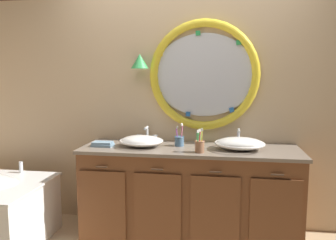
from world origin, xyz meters
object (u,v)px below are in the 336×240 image
sink_basin_left (141,141)px  toothbrush_holder_left (179,141)px  sink_basin_right (240,144)px  toothbrush_holder_right (200,146)px  soap_dispenser (199,137)px  folded_hand_towel (103,144)px

sink_basin_left → toothbrush_holder_left: bearing=13.4°
sink_basin_right → toothbrush_holder_right: (-0.34, -0.16, 0.00)m
soap_dispenser → toothbrush_holder_left: bearing=-141.7°
sink_basin_left → folded_hand_towel: (-0.36, -0.04, -0.03)m
sink_basin_left → toothbrush_holder_left: toothbrush_holder_left is taller
toothbrush_holder_left → folded_hand_towel: bearing=-170.1°
sink_basin_right → toothbrush_holder_left: bearing=171.5°
soap_dispenser → folded_hand_towel: bearing=-163.4°
sink_basin_left → toothbrush_holder_right: toothbrush_holder_right is taller
toothbrush_holder_right → folded_hand_towel: 0.92m
toothbrush_holder_left → toothbrush_holder_right: 0.32m
soap_dispenser → folded_hand_towel: size_ratio=0.75×
sink_basin_left → sink_basin_right: 0.89m
sink_basin_left → folded_hand_towel: size_ratio=2.09×
sink_basin_right → toothbrush_holder_left: (-0.55, 0.08, -0.01)m
folded_hand_towel → soap_dispenser: bearing=16.6°
sink_basin_left → soap_dispenser: soap_dispenser is taller
toothbrush_holder_right → folded_hand_towel: bearing=172.5°
sink_basin_left → folded_hand_towel: 0.36m
toothbrush_holder_left → toothbrush_holder_right: toothbrush_holder_left is taller
toothbrush_holder_left → toothbrush_holder_right: size_ratio=1.03×
sink_basin_right → folded_hand_towel: (-1.25, -0.04, -0.04)m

